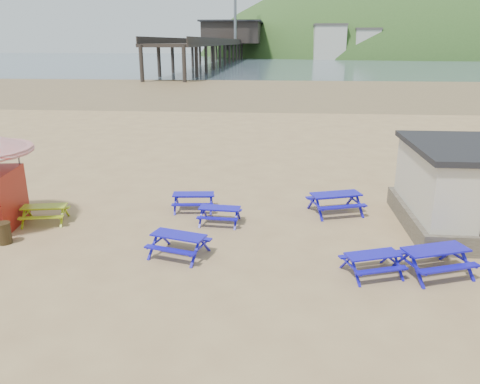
# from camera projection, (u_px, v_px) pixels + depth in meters

# --- Properties ---
(ground) EXTENTS (400.00, 400.00, 0.00)m
(ground) POSITION_uv_depth(u_px,v_px,m) (220.00, 230.00, 17.24)
(ground) COLOR tan
(ground) RESTS_ON ground
(wet_sand) EXTENTS (400.00, 400.00, 0.00)m
(wet_sand) POSITION_uv_depth(u_px,v_px,m) (266.00, 88.00, 69.40)
(wet_sand) COLOR olive
(wet_sand) RESTS_ON ground
(sea) EXTENTS (400.00, 400.00, 0.00)m
(sea) POSITION_uv_depth(u_px,v_px,m) (276.00, 60.00, 178.47)
(sea) COLOR #495B68
(sea) RESTS_ON ground
(picnic_table_blue_a) EXTENTS (1.62, 1.34, 0.65)m
(picnic_table_blue_a) POSITION_uv_depth(u_px,v_px,m) (220.00, 215.00, 17.76)
(picnic_table_blue_a) COLOR #1603B5
(picnic_table_blue_a) RESTS_ON ground
(picnic_table_blue_b) EXTENTS (1.79, 1.50, 0.70)m
(picnic_table_blue_b) POSITION_uv_depth(u_px,v_px,m) (194.00, 202.00, 19.19)
(picnic_table_blue_b) COLOR #1603B5
(picnic_table_blue_b) RESTS_ON ground
(picnic_table_blue_c) EXTENTS (2.37, 2.12, 0.83)m
(picnic_table_blue_c) POSITION_uv_depth(u_px,v_px,m) (335.00, 203.00, 18.80)
(picnic_table_blue_c) COLOR #1603B5
(picnic_table_blue_c) RESTS_ON ground
(picnic_table_blue_d) EXTENTS (2.07, 1.84, 0.73)m
(picnic_table_blue_d) POSITION_uv_depth(u_px,v_px,m) (179.00, 245.00, 15.07)
(picnic_table_blue_d) COLOR #1603B5
(picnic_table_blue_d) RESTS_ON ground
(picnic_table_blue_e) EXTENTS (1.92, 1.73, 0.67)m
(picnic_table_blue_e) POSITION_uv_depth(u_px,v_px,m) (372.00, 264.00, 13.84)
(picnic_table_blue_e) COLOR #1603B5
(picnic_table_blue_e) RESTS_ON ground
(picnic_table_blue_f) EXTENTS (2.35, 2.12, 0.81)m
(picnic_table_blue_f) POSITION_uv_depth(u_px,v_px,m) (434.00, 261.00, 13.88)
(picnic_table_blue_f) COLOR #1603B5
(picnic_table_blue_f) RESTS_ON ground
(picnic_table_yellow) EXTENTS (1.83, 1.58, 0.68)m
(picnic_table_yellow) POSITION_uv_depth(u_px,v_px,m) (45.00, 214.00, 17.84)
(picnic_table_yellow) COLOR #ADAE0D
(picnic_table_yellow) RESTS_ON ground
(litter_bin) EXTENTS (0.51, 0.51, 0.75)m
(litter_bin) POSITION_uv_depth(u_px,v_px,m) (4.00, 233.00, 15.97)
(litter_bin) COLOR #3E3017
(litter_bin) RESTS_ON ground
(pier) EXTENTS (24.00, 220.00, 39.29)m
(pier) POSITION_uv_depth(u_px,v_px,m) (231.00, 45.00, 186.06)
(pier) COLOR black
(pier) RESTS_ON ground
(headland_town) EXTENTS (264.00, 144.00, 108.00)m
(headland_town) POSITION_uv_depth(u_px,v_px,m) (459.00, 77.00, 230.82)
(headland_town) COLOR #2D4C1E
(headland_town) RESTS_ON ground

